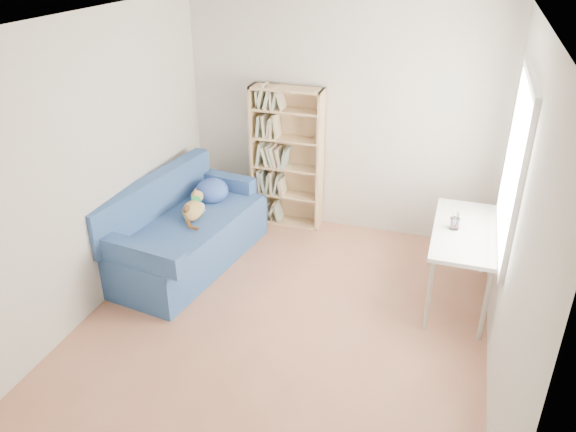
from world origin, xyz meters
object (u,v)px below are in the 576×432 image
object	(u,v)px
bookshelf	(287,163)
desk	(464,237)
pen_cup	(455,222)
sofa	(184,232)

from	to	relation	value
bookshelf	desk	size ratio (longest dim) A/B	1.34
pen_cup	desk	bearing A→B (deg)	7.30
bookshelf	desk	bearing A→B (deg)	-26.72
bookshelf	desk	xyz separation A→B (m)	(2.03, -1.02, -0.08)
bookshelf	pen_cup	xyz separation A→B (m)	(1.92, -1.03, 0.05)
sofa	bookshelf	size ratio (longest dim) A/B	1.22
desk	pen_cup	size ratio (longest dim) A/B	6.95
sofa	desk	bearing A→B (deg)	11.42
desk	pen_cup	distance (m)	0.17
sofa	pen_cup	distance (m)	2.72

